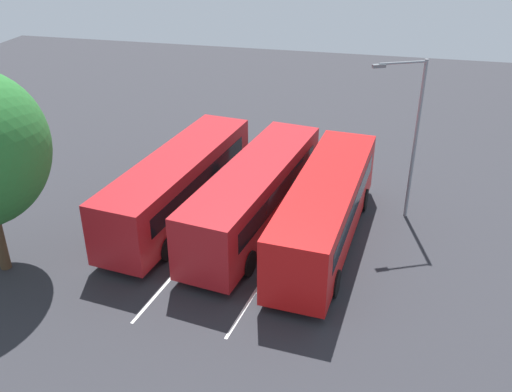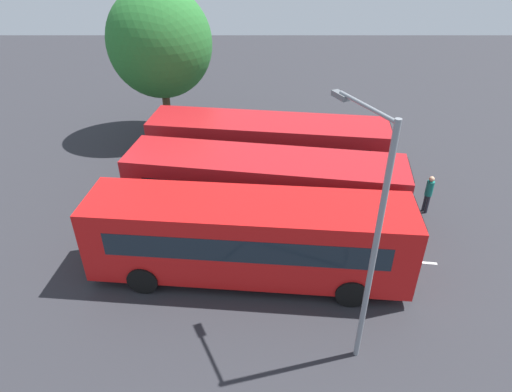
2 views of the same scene
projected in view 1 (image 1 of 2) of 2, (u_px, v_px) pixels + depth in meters
ground_plane at (252, 233)px, 26.08m from camera, size 69.98×69.98×0.00m
bus_far_left at (326, 208)px, 24.57m from camera, size 11.40×3.53×3.14m
bus_center_left at (255, 193)px, 25.75m from camera, size 11.47×4.27×3.14m
bus_center_right at (179, 183)px, 26.71m from camera, size 11.45×4.03×3.14m
pedestrian at (270, 146)px, 32.40m from camera, size 0.44×0.44×1.81m
street_lamp at (412, 131)px, 25.37m from camera, size 1.20×2.31×7.62m
lane_stripe_outer_left at (289, 237)px, 25.72m from camera, size 14.25×2.06×0.01m
lane_stripe_inner_left at (215, 228)px, 26.44m from camera, size 14.25×2.06×0.01m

